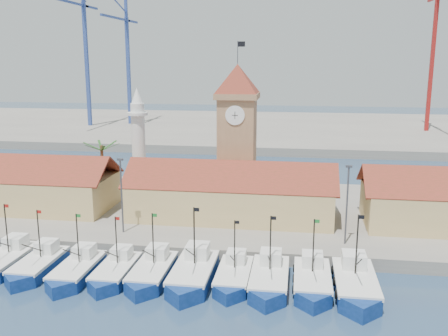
% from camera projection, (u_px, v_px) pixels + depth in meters
% --- Properties ---
extents(ground, '(400.00, 400.00, 0.00)m').
position_uv_depth(ground, '(203.00, 296.00, 46.86)').
color(ground, '#1D364F').
rests_on(ground, ground).
extents(quay, '(140.00, 32.00, 1.50)m').
position_uv_depth(quay, '(235.00, 213.00, 69.89)').
color(quay, gray).
rests_on(quay, ground).
extents(terminal, '(240.00, 80.00, 2.00)m').
position_uv_depth(terminal, '(271.00, 129.00, 152.93)').
color(terminal, gray).
rests_on(terminal, ground).
extents(boat_0, '(3.53, 9.67, 7.32)m').
position_uv_depth(boat_0, '(5.00, 262.00, 52.84)').
color(boat_0, navy).
rests_on(boat_0, ground).
extents(boat_1, '(3.37, 9.24, 6.99)m').
position_uv_depth(boat_1, '(37.00, 267.00, 51.79)').
color(boat_1, navy).
rests_on(boat_1, ground).
extents(boat_2, '(3.37, 9.24, 6.99)m').
position_uv_depth(boat_2, '(76.00, 272.00, 50.52)').
color(boat_2, navy).
rests_on(boat_2, ground).
extents(boat_3, '(3.25, 8.89, 6.73)m').
position_uv_depth(boat_3, '(115.00, 273.00, 50.39)').
color(boat_3, navy).
rests_on(boat_3, ground).
extents(boat_4, '(3.47, 9.51, 7.20)m').
position_uv_depth(boat_4, '(152.00, 274.00, 50.07)').
color(boat_4, navy).
rests_on(boat_4, ground).
extents(boat_5, '(3.86, 10.57, 8.00)m').
position_uv_depth(boat_5, '(193.00, 275.00, 49.46)').
color(boat_5, navy).
rests_on(boat_5, ground).
extents(boat_6, '(3.25, 8.89, 6.73)m').
position_uv_depth(boat_6, '(233.00, 278.00, 49.23)').
color(boat_6, navy).
rests_on(boat_6, ground).
extents(boat_7, '(3.61, 9.88, 7.48)m').
position_uv_depth(boat_7, '(269.00, 281.00, 48.37)').
color(boat_7, navy).
rests_on(boat_7, ground).
extents(boat_8, '(3.51, 9.61, 7.27)m').
position_uv_depth(boat_8, '(312.00, 283.00, 48.00)').
color(boat_8, navy).
rests_on(boat_8, ground).
extents(boat_9, '(3.88, 10.62, 8.03)m').
position_uv_depth(boat_9, '(356.00, 286.00, 47.06)').
color(boat_9, navy).
rests_on(boat_9, ground).
extents(hall_left, '(31.20, 10.13, 7.61)m').
position_uv_depth(hall_left, '(6.00, 189.00, 69.98)').
color(hall_left, tan).
rests_on(hall_left, quay).
extents(hall_center, '(27.04, 10.13, 7.61)m').
position_uv_depth(hall_center, '(231.00, 198.00, 65.34)').
color(hall_center, tan).
rests_on(hall_center, quay).
extents(clock_tower, '(5.80, 5.80, 22.70)m').
position_uv_depth(clock_tower, '(237.00, 132.00, 69.43)').
color(clock_tower, '#A57D54').
rests_on(clock_tower, quay).
extents(minaret, '(3.00, 3.00, 16.30)m').
position_uv_depth(minaret, '(139.00, 142.00, 74.01)').
color(minaret, silver).
rests_on(minaret, quay).
extents(palm_tree, '(5.60, 5.03, 8.39)m').
position_uv_depth(palm_tree, '(103.00, 167.00, 73.55)').
color(palm_tree, brown).
rests_on(palm_tree, quay).
extents(lamp_posts, '(80.70, 0.25, 9.03)m').
position_uv_depth(lamp_posts, '(226.00, 196.00, 57.00)').
color(lamp_posts, '#3F3F44').
rests_on(lamp_posts, quay).
extents(crane_blue_far, '(1.00, 36.02, 43.18)m').
position_uv_depth(crane_blue_far, '(83.00, 44.00, 145.95)').
color(crane_blue_far, '#2F4790').
rests_on(crane_blue_far, terminal).
extents(crane_blue_near, '(1.00, 29.87, 39.34)m').
position_uv_depth(crane_blue_near, '(127.00, 53.00, 151.51)').
color(crane_blue_near, '#2F4790').
rests_on(crane_blue_near, terminal).
extents(crane_red_right, '(1.00, 35.79, 44.17)m').
position_uv_depth(crane_red_right, '(436.00, 40.00, 134.43)').
color(crane_red_right, maroon).
rests_on(crane_red_right, terminal).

